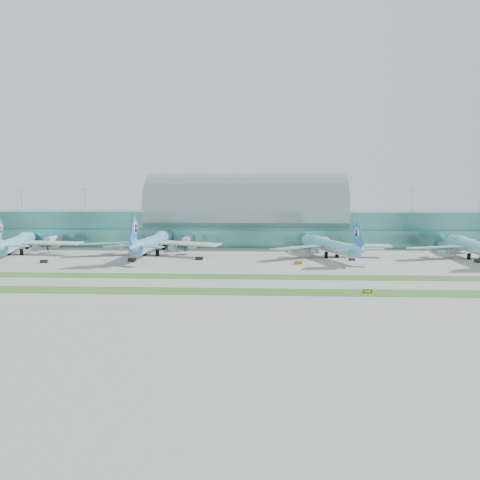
# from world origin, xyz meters

# --- Properties ---
(ground) EXTENTS (700.00, 700.00, 0.00)m
(ground) POSITION_xyz_m (0.00, 0.00, 0.00)
(ground) COLOR gray
(ground) RESTS_ON ground
(terminal) EXTENTS (340.00, 69.10, 36.00)m
(terminal) POSITION_xyz_m (0.01, 128.79, 14.23)
(terminal) COLOR #3D7A75
(terminal) RESTS_ON ground
(grass_strip_near) EXTENTS (420.00, 12.00, 0.08)m
(grass_strip_near) POSITION_xyz_m (0.00, -28.00, 0.04)
(grass_strip_near) COLOR #2D591E
(grass_strip_near) RESTS_ON ground
(grass_strip_far) EXTENTS (420.00, 12.00, 0.08)m
(grass_strip_far) POSITION_xyz_m (0.00, 2.00, 0.04)
(grass_strip_far) COLOR #2D591E
(grass_strip_far) RESTS_ON ground
(taxiline_a) EXTENTS (420.00, 0.35, 0.01)m
(taxiline_a) POSITION_xyz_m (0.00, -48.00, 0.01)
(taxiline_a) COLOR yellow
(taxiline_a) RESTS_ON ground
(taxiline_b) EXTENTS (420.00, 0.35, 0.01)m
(taxiline_b) POSITION_xyz_m (0.00, -14.00, 0.01)
(taxiline_b) COLOR yellow
(taxiline_b) RESTS_ON ground
(taxiline_c) EXTENTS (420.00, 0.35, 0.01)m
(taxiline_c) POSITION_xyz_m (0.00, 18.00, 0.01)
(taxiline_c) COLOR yellow
(taxiline_c) RESTS_ON ground
(taxiline_d) EXTENTS (420.00, 0.35, 0.01)m
(taxiline_d) POSITION_xyz_m (0.00, 40.00, 0.01)
(taxiline_d) COLOR yellow
(taxiline_d) RESTS_ON ground
(airliner_a) EXTENTS (65.17, 75.14, 20.91)m
(airliner_a) POSITION_xyz_m (-114.64, 67.56, 6.45)
(airliner_a) COLOR #5AA7C6
(airliner_a) RESTS_ON ground
(airliner_b) EXTENTS (71.02, 80.50, 22.18)m
(airliner_b) POSITION_xyz_m (-44.72, 68.63, 6.84)
(airliner_b) COLOR #5D94CD
(airliner_b) RESTS_ON ground
(airliner_c) EXTENTS (59.85, 69.44, 19.60)m
(airliner_c) POSITION_xyz_m (42.77, 64.71, 6.04)
(airliner_c) COLOR #66C5E1
(airliner_c) RESTS_ON ground
(airliner_d) EXTENTS (64.21, 72.74, 20.05)m
(airliner_d) POSITION_xyz_m (111.03, 62.80, 6.18)
(airliner_d) COLOR #66CCE0
(airliner_d) RESTS_ON ground
(gse_b) EXTENTS (3.54, 2.14, 1.39)m
(gse_b) POSITION_xyz_m (-87.27, 36.06, 0.69)
(gse_b) COLOR black
(gse_b) RESTS_ON ground
(gse_c) EXTENTS (3.80, 2.86, 1.74)m
(gse_c) POSITION_xyz_m (-48.76, 42.00, 0.87)
(gse_c) COLOR black
(gse_c) RESTS_ON ground
(gse_d) EXTENTS (3.72, 2.12, 1.50)m
(gse_d) POSITION_xyz_m (-18.90, 50.01, 0.75)
(gse_d) COLOR black
(gse_d) RESTS_ON ground
(gse_e) EXTENTS (3.69, 2.39, 1.51)m
(gse_e) POSITION_xyz_m (26.61, 38.18, 0.75)
(gse_e) COLOR orange
(gse_e) RESTS_ON ground
(gse_f) EXTENTS (3.06, 2.15, 1.24)m
(gse_f) POSITION_xyz_m (52.36, 51.92, 0.62)
(gse_f) COLOR black
(gse_f) RESTS_ON ground
(gse_g) EXTENTS (4.03, 2.97, 1.55)m
(gse_g) POSITION_xyz_m (108.19, 47.16, 0.78)
(gse_g) COLOR black
(gse_g) RESTS_ON ground
(taxiway_sign_east) EXTENTS (2.79, 0.97, 1.19)m
(taxiway_sign_east) POSITION_xyz_m (44.84, -28.26, 0.59)
(taxiway_sign_east) COLOR black
(taxiway_sign_east) RESTS_ON ground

